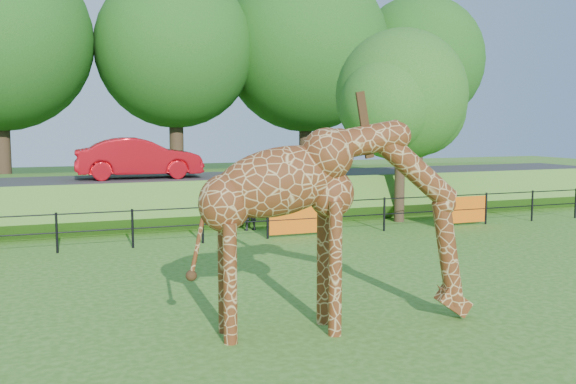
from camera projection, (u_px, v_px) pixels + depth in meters
name	position (u px, v px, depth m)	size (l,w,h in m)	color
ground	(309.00, 322.00, 11.26)	(90.00, 90.00, 0.00)	#346218
giraffe	(338.00, 225.00, 10.74)	(4.98, 0.91, 3.55)	#5E2D13
perimeter_fence	(203.00, 225.00, 18.64)	(28.07, 0.10, 1.10)	black
embankment	(159.00, 195.00, 25.59)	(40.00, 9.00, 1.30)	#346218
road	(165.00, 180.00, 24.12)	(40.00, 5.00, 0.12)	#2C2C2E
car_red	(139.00, 158.00, 24.00)	(1.62, 4.64, 1.53)	#B90D16
visitor	(250.00, 207.00, 20.86)	(0.57, 0.37, 1.56)	black
tree_east	(403.00, 100.00, 22.44)	(5.40, 4.71, 6.76)	#372719
bg_tree_line	(173.00, 48.00, 31.60)	(37.30, 8.80, 11.82)	#372719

